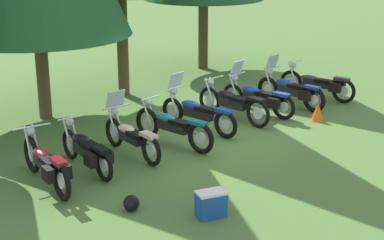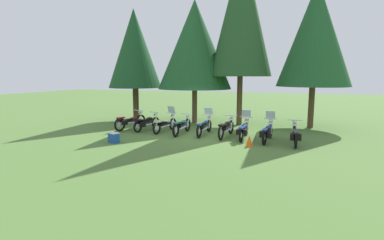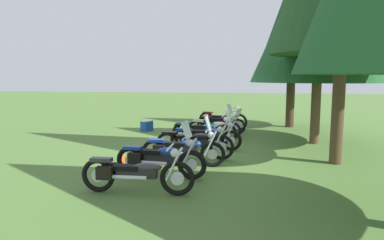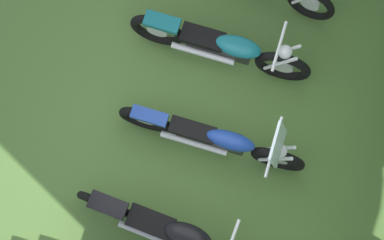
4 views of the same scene
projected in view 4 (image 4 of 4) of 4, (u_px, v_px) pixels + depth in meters
ground_plane at (197, 139)px, 7.45m from camera, size 80.00×80.00×0.00m
motorcycle_3 at (221, 47)px, 7.24m from camera, size 0.63×2.37×1.01m
motorcycle_4 at (214, 139)px, 6.98m from camera, size 0.71×2.37×1.35m
motorcycle_5 at (171, 231)px, 6.73m from camera, size 0.72×2.37×1.02m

